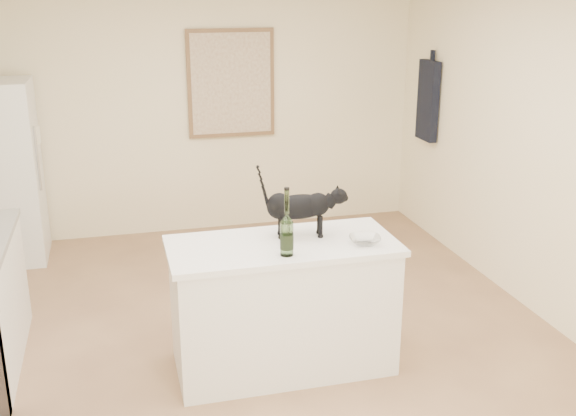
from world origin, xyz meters
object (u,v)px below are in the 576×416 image
at_px(black_cat, 299,210).
at_px(wine_bottle, 287,226).
at_px(glass_bowl, 365,240).
at_px(fridge, 1,173).

bearing_deg(black_cat, wine_bottle, -108.10).
distance_m(wine_bottle, glass_bowl, 0.57).
height_order(wine_bottle, glass_bowl, wine_bottle).
height_order(fridge, glass_bowl, fridge).
bearing_deg(fridge, wine_bottle, -53.78).
xyz_separation_m(wine_bottle, glass_bowl, (0.54, 0.06, -0.17)).
height_order(black_cat, glass_bowl, black_cat).
bearing_deg(fridge, black_cat, -48.26).
height_order(fridge, black_cat, fridge).
relative_size(fridge, wine_bottle, 4.41).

